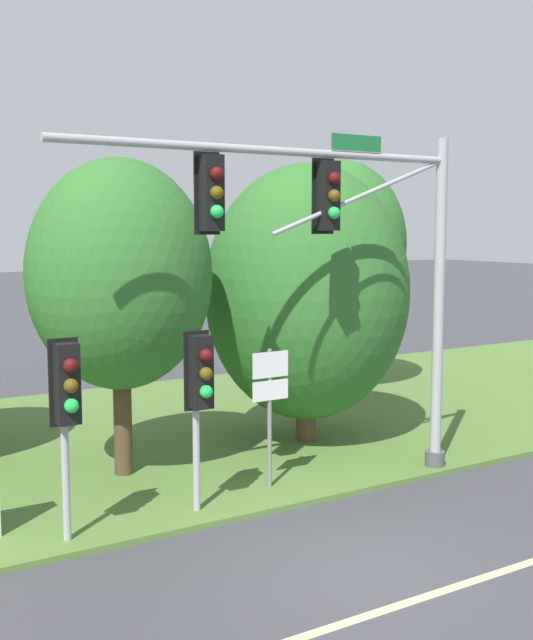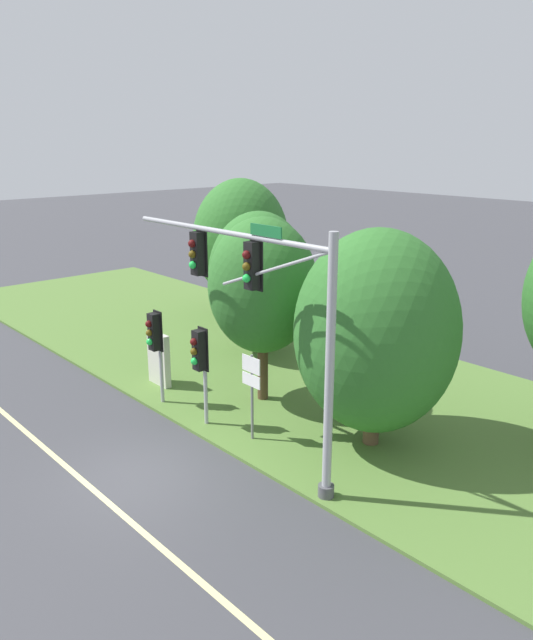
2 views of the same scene
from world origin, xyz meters
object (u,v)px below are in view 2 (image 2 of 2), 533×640
Objects in this scene: tree_left_of_mast at (259,275)px; tree_behind_signpost at (263,286)px; info_kiosk at (159,359)px; tree_mid_verge at (376,332)px; pedestrian_signal_further_along at (155,337)px; traffic_signal_mast at (265,303)px; tree_nearest_road at (241,239)px; pedestrian_signal_near_kerb at (200,356)px; route_sign_post at (252,384)px.

tree_behind_signpost reaches higher than tree_left_of_mast.
tree_mid_verge is at bearing 14.84° from info_kiosk.
tree_behind_signpost reaches higher than pedestrian_signal_further_along.
traffic_signal_mast is 14.95m from tree_nearest_road.
traffic_signal_mast is 2.54× the size of pedestrian_signal_further_along.
info_kiosk is (-1.39, 0.95, -1.35)m from pedestrian_signal_further_along.
pedestrian_signal_near_kerb is 0.54× the size of tree_left_of_mast.
tree_behind_signpost is at bearing 132.22° from route_sign_post.
tree_nearest_road reaches higher than pedestrian_signal_further_along.
pedestrian_signal_near_kerb is at bearing 2.59° from pedestrian_signal_further_along.
route_sign_post is 3.68m from tree_behind_signpost.
traffic_signal_mast is at bearing -40.33° from tree_left_of_mast.
tree_mid_verge reaches higher than info_kiosk.
traffic_signal_mast reaches higher than route_sign_post.
pedestrian_signal_near_kerb reaches higher than info_kiosk.
route_sign_post is 3.81m from tree_mid_verge.
pedestrian_signal_near_kerb is 0.50× the size of tree_mid_verge.
pedestrian_signal_near_kerb is at bearing -12.95° from info_kiosk.
tree_left_of_mast is at bearing 106.10° from pedestrian_signal_further_along.
info_kiosk is (-3.68, 0.85, -1.29)m from pedestrian_signal_near_kerb.
tree_left_of_mast is (-7.02, 5.96, -1.25)m from traffic_signal_mast.
pedestrian_signal_further_along is at bearing -154.91° from tree_mid_verge.
tree_nearest_road is at bearing 144.10° from tree_behind_signpost.
tree_mid_verge is 3.27× the size of info_kiosk.
info_kiosk is at bearing -165.16° from tree_mid_verge.
route_sign_post is at bearing 17.56° from pedestrian_signal_near_kerb.
tree_behind_signpost is at bearing 95.89° from pedestrian_signal_near_kerb.
tree_left_of_mast is 0.93× the size of tree_mid_verge.
pedestrian_signal_further_along is at bearing -34.41° from info_kiosk.
tree_mid_verge is (2.48, 2.39, 1.63)m from route_sign_post.
pedestrian_signal_further_along is at bearing -177.41° from pedestrian_signal_near_kerb.
tree_behind_signpost is (-0.28, 2.75, 1.65)m from pedestrian_signal_near_kerb.
pedestrian_signal_further_along is 0.52× the size of tree_behind_signpost.
tree_behind_signpost is 4.51m from tree_mid_verge.
pedestrian_signal_further_along reaches higher than info_kiosk.
pedestrian_signal_near_kerb reaches higher than route_sign_post.
tree_nearest_road is (-8.86, 8.96, 1.52)m from pedestrian_signal_near_kerb.
tree_nearest_road is 1.16× the size of tree_left_of_mast.
pedestrian_signal_further_along is 1.66× the size of info_kiosk.
pedestrian_signal_near_kerb is 0.51× the size of tree_behind_signpost.
info_kiosk is (5.18, -8.11, -2.82)m from tree_nearest_road.
traffic_signal_mast is 7.62m from info_kiosk.
traffic_signal_mast is at bearing -2.06° from pedestrian_signal_near_kerb.
pedestrian_signal_further_along is at bearing -73.90° from tree_left_of_mast.
route_sign_post is 7.95m from tree_left_of_mast.
tree_nearest_road is at bearing 141.50° from route_sign_post.
tree_mid_verge is (4.47, 0.19, -0.54)m from tree_behind_signpost.
tree_mid_verge is (6.48, 3.04, 1.06)m from pedestrian_signal_further_along.
tree_left_of_mast is 0.94× the size of tree_behind_signpost.
tree_left_of_mast reaches higher than info_kiosk.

